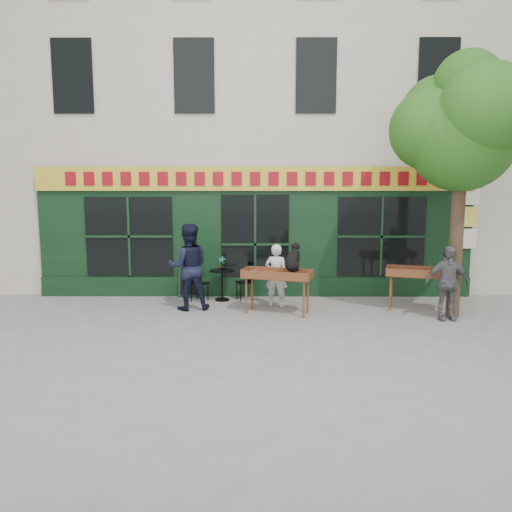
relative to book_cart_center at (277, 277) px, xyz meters
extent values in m
plane|color=slate|center=(-0.50, -0.59, -0.82)|extent=(80.00, 80.00, 0.00)
cube|color=beige|center=(-0.50, 5.41, 4.18)|extent=(14.00, 7.00, 10.00)
cube|color=black|center=(-0.50, 1.83, 0.78)|extent=(11.00, 0.16, 3.20)
cube|color=gold|center=(-0.50, 1.71, 2.18)|extent=(11.00, 0.06, 0.60)
cube|color=maroon|center=(-0.50, 1.67, 2.18)|extent=(9.60, 0.03, 0.34)
cube|color=black|center=(-0.50, 1.73, -0.57)|extent=(11.00, 0.10, 0.50)
cube|color=black|center=(-0.50, 1.73, 0.53)|extent=(1.70, 0.05, 2.50)
cube|color=black|center=(-3.70, 1.73, 0.73)|extent=(2.20, 0.05, 2.00)
cube|color=black|center=(2.70, 1.73, 0.73)|extent=(2.20, 0.05, 2.00)
cube|color=silver|center=(4.90, 1.71, 0.68)|extent=(0.42, 0.02, 0.50)
cube|color=#E5D14C|center=(4.90, 1.71, 1.23)|extent=(0.42, 0.02, 0.50)
cube|color=silver|center=(4.90, 1.71, 1.78)|extent=(0.42, 0.02, 0.50)
cylinder|color=#382619|center=(3.80, -0.29, 0.98)|extent=(0.28, 0.28, 3.60)
sphere|color=#215413|center=(3.80, -0.29, 2.98)|extent=(2.20, 2.20, 2.20)
sphere|color=#215413|center=(4.50, 0.01, 3.28)|extent=(1.80, 1.80, 1.80)
sphere|color=#215413|center=(3.20, -0.09, 3.18)|extent=(1.70, 1.70, 1.70)
sphere|color=#215413|center=(4.00, -0.89, 3.48)|extent=(1.80, 1.80, 1.80)
sphere|color=#215413|center=(3.50, 0.31, 3.58)|extent=(1.60, 1.60, 1.60)
sphere|color=#215413|center=(3.90, -0.19, 4.08)|extent=(1.40, 1.40, 1.40)
cylinder|color=brown|center=(-0.69, -0.02, -0.42)|extent=(0.05, 0.05, 0.80)
cylinder|color=brown|center=(0.56, -0.40, -0.42)|extent=(0.05, 0.05, 0.80)
cylinder|color=brown|center=(-0.56, 0.40, -0.42)|extent=(0.05, 0.05, 0.80)
cylinder|color=brown|center=(0.69, 0.02, -0.42)|extent=(0.05, 0.05, 0.80)
cube|color=brown|center=(0.00, 0.00, 0.00)|extent=(1.60, 0.99, 0.05)
cube|color=brown|center=(-0.08, -0.28, 0.08)|extent=(1.45, 0.47, 0.18)
cube|color=brown|center=(0.08, 0.28, 0.08)|extent=(1.45, 0.47, 0.18)
cube|color=brown|center=(0.00, 0.00, 0.06)|extent=(1.36, 0.76, 0.06)
imported|color=silver|center=(0.00, 0.65, -0.08)|extent=(0.62, 0.50, 1.49)
cylinder|color=brown|center=(2.58, 0.24, -0.42)|extent=(0.05, 0.05, 0.80)
cylinder|color=brown|center=(3.82, -0.17, -0.42)|extent=(0.05, 0.05, 0.80)
cylinder|color=brown|center=(2.72, 0.65, -0.42)|extent=(0.05, 0.05, 0.80)
cylinder|color=brown|center=(3.95, 0.25, -0.42)|extent=(0.05, 0.05, 0.80)
cube|color=brown|center=(3.27, 0.24, 0.00)|extent=(1.61, 1.02, 0.05)
cube|color=brown|center=(3.18, -0.03, 0.08)|extent=(1.44, 0.51, 0.18)
cube|color=brown|center=(3.36, 0.52, 0.08)|extent=(1.44, 0.51, 0.18)
cube|color=brown|center=(3.27, 0.24, 0.06)|extent=(1.36, 0.79, 0.06)
imported|color=#56565B|center=(3.57, -0.51, -0.03)|extent=(0.94, 0.42, 1.59)
cylinder|color=black|center=(-1.32, 1.26, -0.80)|extent=(0.36, 0.36, 0.03)
cylinder|color=black|center=(-1.32, 1.26, -0.44)|extent=(0.04, 0.04, 0.72)
cylinder|color=black|center=(-1.32, 1.26, -0.07)|extent=(0.60, 0.60, 0.03)
cube|color=black|center=(-1.87, 1.16, -0.37)|extent=(0.47, 0.47, 0.03)
cube|color=black|center=(-2.02, 1.23, -0.12)|extent=(0.17, 0.34, 0.50)
cylinder|color=black|center=(-1.79, 0.96, -0.60)|extent=(0.02, 0.02, 0.44)
cylinder|color=black|center=(-1.67, 1.24, -0.60)|extent=(0.02, 0.02, 0.44)
cylinder|color=black|center=(-2.06, 1.08, -0.60)|extent=(0.02, 0.02, 0.44)
cylinder|color=black|center=(-1.94, 1.36, -0.60)|extent=(0.02, 0.02, 0.44)
cube|color=black|center=(-0.77, 1.31, -0.37)|extent=(0.47, 0.47, 0.03)
cube|color=black|center=(-0.61, 1.37, -0.12)|extent=(0.16, 0.35, 0.50)
cylinder|color=black|center=(-0.96, 1.40, -0.60)|extent=(0.02, 0.02, 0.44)
cylinder|color=black|center=(-0.85, 1.12, -0.60)|extent=(0.02, 0.02, 0.44)
cylinder|color=black|center=(-0.68, 1.51, -0.60)|extent=(0.02, 0.02, 0.44)
cylinder|color=black|center=(-0.57, 1.23, -0.60)|extent=(0.02, 0.02, 0.44)
imported|color=gray|center=(-1.32, 1.26, 0.11)|extent=(0.19, 0.14, 0.33)
imported|color=black|center=(-2.02, 0.36, 0.17)|extent=(1.09, 0.92, 1.98)
cube|color=black|center=(-2.17, 1.61, -0.42)|extent=(0.56, 0.20, 0.79)
cube|color=black|center=(-2.17, 1.59, -0.42)|extent=(0.46, 0.18, 0.65)
camera|label=1|loc=(-0.42, -10.86, 2.01)|focal=35.00mm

